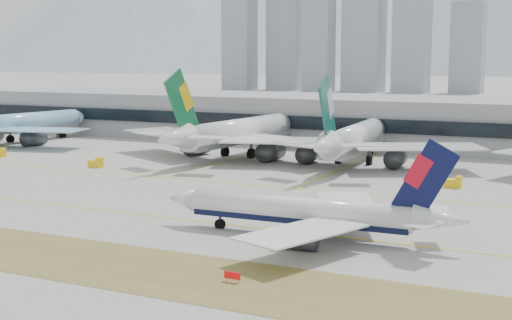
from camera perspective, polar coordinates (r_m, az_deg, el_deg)
The scene contains 11 objects.
ground at distance 130.02m, azimuth -6.78°, elevation -4.07°, with size 3000.00×3000.00×0.00m, color gray.
taxiing_airliner at distance 109.54m, azimuth 4.26°, elevation -4.23°, with size 48.88×42.51×16.43m.
widebody_korean at distance 242.73m, azimuth -18.76°, elevation 2.70°, with size 63.50×62.69×22.86m.
widebody_eva at distance 196.95m, azimuth -1.64°, elevation 2.13°, with size 70.58×69.29×25.24m.
widebody_cathay at distance 185.32m, azimuth 7.75°, elevation 1.60°, with size 68.06×66.70×24.30m.
terminal at distance 233.08m, azimuth 8.51°, elevation 3.18°, with size 280.00×43.10×15.00m.
hold_sign_right at distance 88.83m, azimuth -1.92°, elevation -9.23°, with size 2.20×0.15×1.35m.
gse_b at distance 184.47m, azimuth -12.67°, elevation -0.25°, with size 3.55×2.00×2.60m.
gse_a at distance 211.30m, azimuth -19.83°, elevation 0.52°, with size 3.55×2.00×2.60m.
gse_c at distance 157.38m, azimuth 15.54°, elevation -1.78°, with size 3.55×2.00×2.60m.
city_skyline at distance 587.67m, azimuth 8.45°, elevation 10.28°, with size 342.00×49.80×140.00m.
Camera 1 is at (68.45, -107.07, 27.46)m, focal length 50.00 mm.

